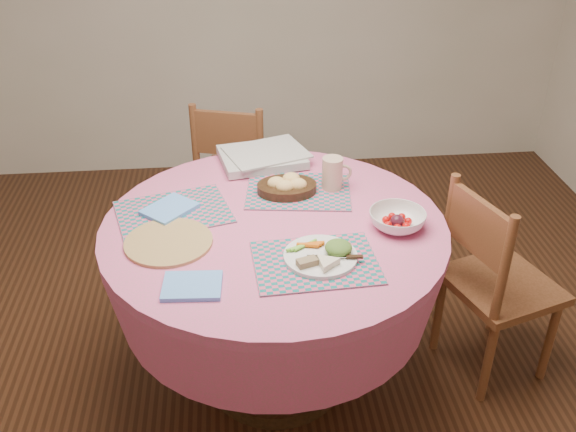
% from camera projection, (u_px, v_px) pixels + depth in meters
% --- Properties ---
extents(ground, '(4.00, 4.00, 0.00)m').
position_uv_depth(ground, '(276.00, 376.00, 2.67)').
color(ground, '#331C0F').
rests_on(ground, ground).
extents(dining_table, '(1.24, 1.24, 0.75)m').
position_uv_depth(dining_table, '(275.00, 268.00, 2.39)').
color(dining_table, '#CF6086').
rests_on(dining_table, ground).
extents(chair_right, '(0.48, 0.50, 0.86)m').
position_uv_depth(chair_right, '(493.00, 280.00, 2.50)').
color(chair_right, brown).
rests_on(chair_right, ground).
extents(chair_back, '(0.49, 0.47, 0.85)m').
position_uv_depth(chair_back, '(236.00, 173.00, 3.29)').
color(chair_back, brown).
rests_on(chair_back, ground).
extents(placemat_front, '(0.42, 0.32, 0.01)m').
position_uv_depth(placemat_front, '(316.00, 262.00, 2.08)').
color(placemat_front, '#136D6F').
rests_on(placemat_front, dining_table).
extents(placemat_left, '(0.46, 0.39, 0.01)m').
position_uv_depth(placemat_left, '(173.00, 212.00, 2.35)').
color(placemat_left, '#136D6F').
rests_on(placemat_left, dining_table).
extents(placemat_back, '(0.44, 0.35, 0.01)m').
position_uv_depth(placemat_back, '(298.00, 191.00, 2.49)').
color(placemat_back, '#136D6F').
rests_on(placemat_back, dining_table).
extents(wicker_trivet, '(0.30, 0.30, 0.01)m').
position_uv_depth(wicker_trivet, '(169.00, 242.00, 2.18)').
color(wicker_trivet, olive).
rests_on(wicker_trivet, dining_table).
extents(napkin_near, '(0.19, 0.15, 0.01)m').
position_uv_depth(napkin_near, '(192.00, 286.00, 1.96)').
color(napkin_near, '#60A1F9').
rests_on(napkin_near, dining_table).
extents(napkin_far, '(0.23, 0.23, 0.01)m').
position_uv_depth(napkin_far, '(170.00, 209.00, 2.35)').
color(napkin_far, '#60A1F9').
rests_on(napkin_far, placemat_left).
extents(dinner_plate, '(0.24, 0.25, 0.05)m').
position_uv_depth(dinner_plate, '(323.00, 255.00, 2.08)').
color(dinner_plate, white).
rests_on(dinner_plate, placemat_front).
extents(bread_bowl, '(0.23, 0.23, 0.08)m').
position_uv_depth(bread_bowl, '(287.00, 186.00, 2.46)').
color(bread_bowl, black).
rests_on(bread_bowl, placemat_back).
extents(latte_mug, '(0.12, 0.08, 0.13)m').
position_uv_depth(latte_mug, '(333.00, 173.00, 2.47)').
color(latte_mug, '#CFAA8E').
rests_on(latte_mug, placemat_back).
extents(fruit_bowl, '(0.25, 0.25, 0.06)m').
position_uv_depth(fruit_bowl, '(397.00, 220.00, 2.25)').
color(fruit_bowl, white).
rests_on(fruit_bowl, dining_table).
extents(newspaper_stack, '(0.40, 0.34, 0.04)m').
position_uv_depth(newspaper_stack, '(263.00, 156.00, 2.70)').
color(newspaper_stack, silver).
rests_on(newspaper_stack, dining_table).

